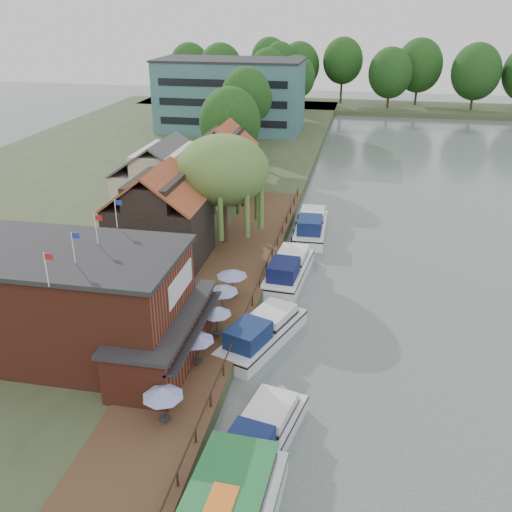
# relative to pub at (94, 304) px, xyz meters

# --- Properties ---
(ground) EXTENTS (260.00, 260.00, 0.00)m
(ground) POSITION_rel_pub_xyz_m (14.00, 1.00, -4.65)
(ground) COLOR #495452
(ground) RESTS_ON ground
(land_bank) EXTENTS (50.00, 140.00, 1.00)m
(land_bank) POSITION_rel_pub_xyz_m (-16.00, 36.00, -4.15)
(land_bank) COLOR #384728
(land_bank) RESTS_ON ground
(quay_deck) EXTENTS (6.00, 50.00, 0.10)m
(quay_deck) POSITION_rel_pub_xyz_m (6.00, 11.00, -3.60)
(quay_deck) COLOR #47301E
(quay_deck) RESTS_ON land_bank
(quay_rail) EXTENTS (0.20, 49.00, 1.00)m
(quay_rail) POSITION_rel_pub_xyz_m (8.70, 11.50, -3.15)
(quay_rail) COLOR black
(quay_rail) RESTS_ON land_bank
(pub) EXTENTS (20.00, 11.00, 7.30)m
(pub) POSITION_rel_pub_xyz_m (0.00, 0.00, 0.00)
(pub) COLOR maroon
(pub) RESTS_ON land_bank
(hotel_block) EXTENTS (25.40, 12.40, 12.30)m
(hotel_block) POSITION_rel_pub_xyz_m (-8.00, 71.00, 2.50)
(hotel_block) COLOR #38666B
(hotel_block) RESTS_ON land_bank
(cottage_a) EXTENTS (8.60, 7.60, 8.50)m
(cottage_a) POSITION_rel_pub_xyz_m (-1.00, 15.00, 0.60)
(cottage_a) COLOR black
(cottage_a) RESTS_ON land_bank
(cottage_b) EXTENTS (9.60, 8.60, 8.50)m
(cottage_b) POSITION_rel_pub_xyz_m (-4.00, 25.00, 0.60)
(cottage_b) COLOR beige
(cottage_b) RESTS_ON land_bank
(cottage_c) EXTENTS (7.60, 7.60, 8.50)m
(cottage_c) POSITION_rel_pub_xyz_m (0.00, 34.00, 0.60)
(cottage_c) COLOR black
(cottage_c) RESTS_ON land_bank
(willow) EXTENTS (8.60, 8.60, 10.43)m
(willow) POSITION_rel_pub_xyz_m (3.50, 20.00, 1.56)
(willow) COLOR #476B2D
(willow) RESTS_ON land_bank
(umbrella_0) EXTENTS (2.29, 2.29, 2.38)m
(umbrella_0) POSITION_rel_pub_xyz_m (6.62, -5.90, -2.36)
(umbrella_0) COLOR #1B3999
(umbrella_0) RESTS_ON quay_deck
(umbrella_1) EXTENTS (2.32, 2.32, 2.38)m
(umbrella_1) POSITION_rel_pub_xyz_m (6.79, -0.25, -2.36)
(umbrella_1) COLOR #211B99
(umbrella_1) RESTS_ON quay_deck
(umbrella_2) EXTENTS (2.11, 2.11, 2.38)m
(umbrella_2) POSITION_rel_pub_xyz_m (7.18, 3.21, -2.36)
(umbrella_2) COLOR navy
(umbrella_2) RESTS_ON quay_deck
(umbrella_3) EXTENTS (2.44, 2.44, 2.38)m
(umbrella_3) POSITION_rel_pub_xyz_m (6.75, 6.41, -2.36)
(umbrella_3) COLOR navy
(umbrella_3) RESTS_ON quay_deck
(umbrella_4) EXTENTS (2.42, 2.42, 2.38)m
(umbrella_4) POSITION_rel_pub_xyz_m (6.87, 9.11, -2.36)
(umbrella_4) COLOR #1C329A
(umbrella_4) RESTS_ON quay_deck
(cruiser_0) EXTENTS (5.06, 10.22, 2.37)m
(cruiser_0) POSITION_rel_pub_xyz_m (11.90, -5.79, -3.47)
(cruiser_0) COLOR silver
(cruiser_0) RESTS_ON ground
(cruiser_1) EXTENTS (6.42, 10.48, 2.42)m
(cruiser_1) POSITION_rel_pub_xyz_m (10.10, 4.61, -3.44)
(cruiser_1) COLOR silver
(cruiser_1) RESTS_ON ground
(cruiser_2) EXTENTS (4.07, 10.45, 2.49)m
(cruiser_2) POSITION_rel_pub_xyz_m (10.44, 15.22, -3.40)
(cruiser_2) COLOR white
(cruiser_2) RESTS_ON ground
(cruiser_3) EXTENTS (3.70, 10.61, 2.57)m
(cruiser_3) POSITION_rel_pub_xyz_m (11.29, 25.99, -3.36)
(cruiser_3) COLOR white
(cruiser_3) RESTS_ON ground
(bank_tree_0) EXTENTS (7.91, 7.91, 11.58)m
(bank_tree_0) POSITION_rel_pub_xyz_m (-1.23, 42.60, 2.14)
(bank_tree_0) COLOR #143811
(bank_tree_0) RESTS_ON land_bank
(bank_tree_1) EXTENTS (6.86, 6.86, 13.27)m
(bank_tree_1) POSITION_rel_pub_xyz_m (-0.59, 49.62, 2.99)
(bank_tree_1) COLOR #143811
(bank_tree_1) RESTS_ON land_bank
(bank_tree_2) EXTENTS (6.13, 6.13, 11.06)m
(bank_tree_2) POSITION_rel_pub_xyz_m (-1.60, 58.99, 1.88)
(bank_tree_2) COLOR #143811
(bank_tree_2) RESTS_ON land_bank
(bank_tree_3) EXTENTS (6.82, 6.82, 12.38)m
(bank_tree_3) POSITION_rel_pub_xyz_m (2.55, 79.81, 2.54)
(bank_tree_3) COLOR #143811
(bank_tree_3) RESTS_ON land_bank
(bank_tree_4) EXTENTS (7.58, 7.58, 13.03)m
(bank_tree_4) POSITION_rel_pub_xyz_m (-4.18, 87.20, 2.87)
(bank_tree_4) COLOR #143811
(bank_tree_4) RESTS_ON land_bank
(bank_tree_5) EXTENTS (6.55, 6.55, 13.63)m
(bank_tree_5) POSITION_rel_pub_xyz_m (-3.36, 97.00, 3.16)
(bank_tree_5) COLOR #143811
(bank_tree_5) RESTS_ON land_bank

